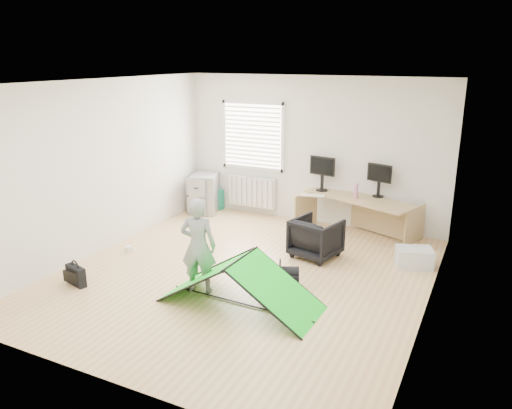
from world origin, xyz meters
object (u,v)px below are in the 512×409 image
at_px(office_chair, 316,238).
at_px(laptop_bag, 76,276).
at_px(monitor_left, 322,178).
at_px(storage_crate, 414,258).
at_px(desk, 358,216).
at_px(monitor_right, 379,185).
at_px(kite, 240,282).
at_px(thermos, 356,191).
at_px(duffel_bag, 280,281).
at_px(person, 198,246).
at_px(filing_cabinet, 205,193).

height_order(office_chair, laptop_bag, office_chair).
relative_size(monitor_left, storage_crate, 0.94).
bearing_deg(monitor_left, desk, -4.36).
distance_m(monitor_right, laptop_bag, 5.10).
relative_size(kite, laptop_bag, 5.59).
height_order(thermos, office_chair, thermos).
xyz_separation_m(monitor_left, monitor_right, (1.02, 0.03, -0.02)).
distance_m(desk, duffel_bag, 2.59).
xyz_separation_m(desk, person, (-1.30, -3.10, 0.31)).
bearing_deg(desk, kite, -80.52).
bearing_deg(duffel_bag, storage_crate, 22.72).
relative_size(person, duffel_bag, 2.54).
height_order(monitor_right, kite, monitor_right).
xyz_separation_m(monitor_right, thermos, (-0.33, -0.26, -0.09)).
relative_size(monitor_left, thermos, 1.88).
distance_m(office_chair, kite, 1.94).
bearing_deg(monitor_right, duffel_bag, -86.88).
xyz_separation_m(desk, office_chair, (-0.31, -1.28, -0.02)).
relative_size(filing_cabinet, duffel_bag, 1.51).
bearing_deg(person, office_chair, -134.62).
xyz_separation_m(monitor_right, office_chair, (-0.60, -1.49, -0.57)).
xyz_separation_m(filing_cabinet, monitor_right, (3.40, 0.23, 0.50)).
relative_size(thermos, laptop_bag, 0.71).
height_order(desk, duffel_bag, desk).
xyz_separation_m(desk, kite, (-0.64, -3.19, -0.02)).
bearing_deg(laptop_bag, office_chair, 58.63).
relative_size(desk, office_chair, 2.87).
relative_size(thermos, duffel_bag, 0.50).
bearing_deg(thermos, monitor_left, 161.92).
height_order(laptop_bag, duffel_bag, laptop_bag).
relative_size(kite, duffel_bag, 3.95).
xyz_separation_m(kite, duffel_bag, (0.26, 0.64, -0.20)).
bearing_deg(kite, person, 174.29).
xyz_separation_m(monitor_right, person, (-1.58, -3.31, -0.24)).
relative_size(filing_cabinet, monitor_left, 1.59).
bearing_deg(filing_cabinet, desk, -18.72).
bearing_deg(filing_cabinet, person, -78.64).
height_order(person, laptop_bag, person).
xyz_separation_m(monitor_right, duffel_bag, (-0.65, -2.77, -0.77)).
bearing_deg(duffel_bag, person, -172.59).
bearing_deg(office_chair, desk, -89.91).
bearing_deg(monitor_left, office_chair, -64.67).
relative_size(filing_cabinet, thermos, 2.99).
distance_m(monitor_left, duffel_bag, 2.87).
relative_size(monitor_right, duffel_bag, 0.88).
xyz_separation_m(filing_cabinet, person, (1.81, -3.09, 0.26)).
bearing_deg(duffel_bag, monitor_left, 74.52).
xyz_separation_m(storage_crate, laptop_bag, (-4.06, -2.68, -0.01)).
height_order(filing_cabinet, person, person).
relative_size(monitor_left, kite, 0.24).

